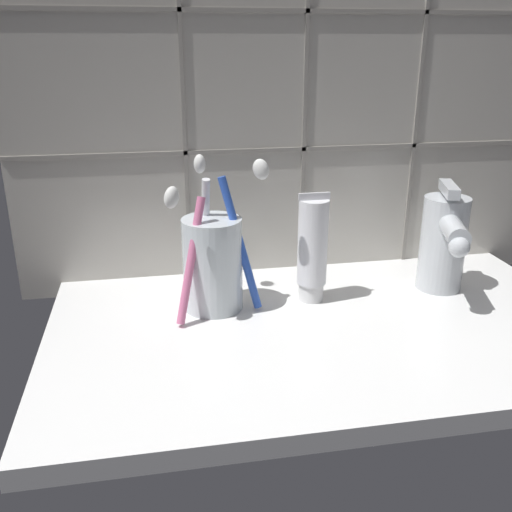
{
  "coord_description": "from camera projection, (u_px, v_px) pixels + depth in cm",
  "views": [
    {
      "loc": [
        -17.6,
        -52.87,
        30.5
      ],
      "look_at": [
        -7.32,
        2.59,
        9.4
      ],
      "focal_mm": 40.0,
      "sensor_mm": 36.0,
      "label": 1
    }
  ],
  "objects": [
    {
      "name": "toothpaste_tube",
      "position": [
        311.0,
        249.0,
        0.65
      ],
      "size": [
        3.61,
        3.43,
        12.97
      ],
      "color": "white",
      "rests_on": "sink_counter"
    },
    {
      "name": "sink_faucet",
      "position": [
        444.0,
        241.0,
        0.68
      ],
      "size": [
        6.29,
        11.92,
        13.12
      ],
      "rotation": [
        0.0,
        0.0,
        -1.88
      ],
      "color": "silver",
      "rests_on": "sink_counter"
    },
    {
      "name": "toothbrush_cup",
      "position": [
        213.0,
        261.0,
        0.64
      ],
      "size": [
        11.97,
        10.96,
        17.51
      ],
      "color": "silver",
      "rests_on": "sink_counter"
    },
    {
      "name": "sink_counter",
      "position": [
        326.0,
        332.0,
        0.62
      ],
      "size": [
        59.6,
        35.14,
        2.0
      ],
      "primitive_type": "cube",
      "color": "white",
      "rests_on": "ground"
    },
    {
      "name": "tile_wall_backsplash",
      "position": [
        292.0,
        102.0,
        0.71
      ],
      "size": [
        69.6,
        1.72,
        47.29
      ],
      "color": "#B7B2A8",
      "rests_on": "ground"
    }
  ]
}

